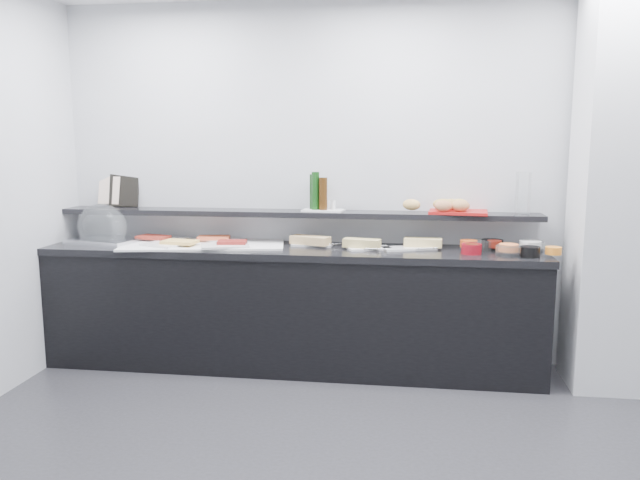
# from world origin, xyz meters

# --- Properties ---
(back_wall) EXTENTS (5.00, 0.02, 2.70)m
(back_wall) POSITION_xyz_m (0.00, 2.00, 1.35)
(back_wall) COLOR #BABEC2
(back_wall) RESTS_ON ground
(column) EXTENTS (0.50, 0.50, 2.70)m
(column) POSITION_xyz_m (1.50, 1.65, 1.35)
(column) COLOR silver
(column) RESTS_ON ground
(buffet_cabinet) EXTENTS (3.60, 0.60, 0.85)m
(buffet_cabinet) POSITION_xyz_m (-0.70, 1.70, 0.42)
(buffet_cabinet) COLOR black
(buffet_cabinet) RESTS_ON ground
(counter_top) EXTENTS (3.62, 0.62, 0.05)m
(counter_top) POSITION_xyz_m (-0.70, 1.70, 0.88)
(counter_top) COLOR black
(counter_top) RESTS_ON buffet_cabinet
(wall_shelf) EXTENTS (3.60, 0.25, 0.04)m
(wall_shelf) POSITION_xyz_m (-0.70, 1.88, 1.13)
(wall_shelf) COLOR black
(wall_shelf) RESTS_ON back_wall
(cloche_base) EXTENTS (0.58, 0.46, 0.04)m
(cloche_base) POSITION_xyz_m (-2.12, 1.69, 0.92)
(cloche_base) COLOR silver
(cloche_base) RESTS_ON counter_top
(cloche_dome) EXTENTS (0.52, 0.44, 0.34)m
(cloche_dome) POSITION_xyz_m (-2.17, 1.73, 1.03)
(cloche_dome) COLOR silver
(cloche_dome) RESTS_ON cloche_base
(linen_runner) EXTENTS (1.26, 0.77, 0.01)m
(linen_runner) POSITION_xyz_m (-1.36, 1.72, 0.91)
(linen_runner) COLOR white
(linen_runner) RESTS_ON counter_top
(platter_meat_a) EXTENTS (0.32, 0.24, 0.01)m
(platter_meat_a) POSITION_xyz_m (-1.71, 1.83, 0.92)
(platter_meat_a) COLOR silver
(platter_meat_a) RESTS_ON linen_runner
(food_meat_a) EXTENTS (0.26, 0.19, 0.02)m
(food_meat_a) POSITION_xyz_m (-1.79, 1.79, 0.94)
(food_meat_a) COLOR maroon
(food_meat_a) RESTS_ON platter_meat_a
(platter_salmon) EXTENTS (0.32, 0.25, 0.01)m
(platter_salmon) POSITION_xyz_m (-1.28, 1.84, 0.92)
(platter_salmon) COLOR silver
(platter_salmon) RESTS_ON linen_runner
(food_salmon) EXTENTS (0.26, 0.19, 0.02)m
(food_salmon) POSITION_xyz_m (-1.32, 1.83, 0.94)
(food_salmon) COLOR #E5562F
(food_salmon) RESTS_ON platter_salmon
(platter_cheese) EXTENTS (0.33, 0.28, 0.01)m
(platter_cheese) POSITION_xyz_m (-1.62, 1.56, 0.92)
(platter_cheese) COLOR white
(platter_cheese) RESTS_ON linen_runner
(food_cheese) EXTENTS (0.26, 0.19, 0.02)m
(food_cheese) POSITION_xyz_m (-1.50, 1.59, 0.94)
(food_cheese) COLOR #FBC961
(food_cheese) RESTS_ON platter_cheese
(platter_meat_b) EXTENTS (0.39, 0.32, 0.01)m
(platter_meat_b) POSITION_xyz_m (-1.16, 1.59, 0.92)
(platter_meat_b) COLOR white
(platter_meat_b) RESTS_ON linen_runner
(food_meat_b) EXTENTS (0.22, 0.16, 0.02)m
(food_meat_b) POSITION_xyz_m (-1.12, 1.63, 0.94)
(food_meat_b) COLOR maroon
(food_meat_b) RESTS_ON platter_meat_b
(sandwich_plate_left) EXTENTS (0.30, 0.14, 0.01)m
(sandwich_plate_left) POSITION_xyz_m (-0.56, 1.79, 0.91)
(sandwich_plate_left) COLOR silver
(sandwich_plate_left) RESTS_ON counter_top
(sandwich_food_left) EXTENTS (0.31, 0.20, 0.06)m
(sandwich_food_left) POSITION_xyz_m (-0.57, 1.78, 0.94)
(sandwich_food_left) COLOR tan
(sandwich_food_left) RESTS_ON sandwich_plate_left
(tongs_left) EXTENTS (0.14, 0.10, 0.01)m
(tongs_left) POSITION_xyz_m (-0.41, 1.77, 0.92)
(tongs_left) COLOR #B2B5B9
(tongs_left) RESTS_ON sandwich_plate_left
(sandwich_plate_mid) EXTENTS (0.33, 0.24, 0.01)m
(sandwich_plate_mid) POSITION_xyz_m (-0.13, 1.70, 0.91)
(sandwich_plate_mid) COLOR white
(sandwich_plate_mid) RESTS_ON counter_top
(sandwich_food_mid) EXTENTS (0.28, 0.15, 0.06)m
(sandwich_food_mid) POSITION_xyz_m (-0.18, 1.69, 0.94)
(sandwich_food_mid) COLOR tan
(sandwich_food_mid) RESTS_ON sandwich_plate_mid
(tongs_mid) EXTENTS (0.16, 0.01, 0.01)m
(tongs_mid) POSITION_xyz_m (-0.08, 1.62, 0.92)
(tongs_mid) COLOR #B1B3B8
(tongs_mid) RESTS_ON sandwich_plate_mid
(sandwich_plate_right) EXTENTS (0.41, 0.28, 0.01)m
(sandwich_plate_right) POSITION_xyz_m (0.15, 1.74, 0.91)
(sandwich_plate_right) COLOR silver
(sandwich_plate_right) RESTS_ON counter_top
(sandwich_food_right) EXTENTS (0.28, 0.13, 0.06)m
(sandwich_food_right) POSITION_xyz_m (0.25, 1.79, 0.94)
(sandwich_food_right) COLOR #E3C477
(sandwich_food_right) RESTS_ON sandwich_plate_right
(tongs_right) EXTENTS (0.15, 0.06, 0.01)m
(tongs_right) POSITION_xyz_m (0.28, 1.69, 0.92)
(tongs_right) COLOR silver
(tongs_right) RESTS_ON sandwich_plate_right
(bowl_glass_fruit) EXTENTS (0.23, 0.23, 0.07)m
(bowl_glass_fruit) POSITION_xyz_m (0.64, 1.77, 0.94)
(bowl_glass_fruit) COLOR silver
(bowl_glass_fruit) RESTS_ON counter_top
(fill_glass_fruit) EXTENTS (0.13, 0.13, 0.05)m
(fill_glass_fruit) POSITION_xyz_m (0.57, 1.77, 0.95)
(fill_glass_fruit) COLOR #DE541E
(fill_glass_fruit) RESTS_ON bowl_glass_fruit
(bowl_black_jam) EXTENTS (0.20, 0.20, 0.07)m
(bowl_black_jam) POSITION_xyz_m (0.74, 1.82, 0.94)
(bowl_black_jam) COLOR black
(bowl_black_jam) RESTS_ON counter_top
(fill_black_jam) EXTENTS (0.11, 0.11, 0.05)m
(fill_black_jam) POSITION_xyz_m (0.75, 1.78, 0.95)
(fill_black_jam) COLOR #62170E
(fill_black_jam) RESTS_ON bowl_black_jam
(bowl_glass_cream) EXTENTS (0.20, 0.20, 0.07)m
(bowl_glass_cream) POSITION_xyz_m (1.02, 1.79, 0.94)
(bowl_glass_cream) COLOR silver
(bowl_glass_cream) RESTS_ON counter_top
(fill_glass_cream) EXTENTS (0.15, 0.15, 0.05)m
(fill_glass_cream) POSITION_xyz_m (1.00, 1.79, 0.95)
(fill_glass_cream) COLOR white
(fill_glass_cream) RESTS_ON bowl_glass_cream
(bowl_red_jam) EXTENTS (0.14, 0.14, 0.07)m
(bowl_red_jam) POSITION_xyz_m (0.58, 1.62, 0.94)
(bowl_red_jam) COLOR maroon
(bowl_red_jam) RESTS_ON counter_top
(fill_red_jam) EXTENTS (0.11, 0.11, 0.05)m
(fill_red_jam) POSITION_xyz_m (0.58, 1.60, 0.95)
(fill_red_jam) COLOR #51180B
(fill_red_jam) RESTS_ON bowl_red_jam
(bowl_glass_salmon) EXTENTS (0.20, 0.20, 0.07)m
(bowl_glass_salmon) POSITION_xyz_m (0.82, 1.56, 0.94)
(bowl_glass_salmon) COLOR silver
(bowl_glass_salmon) RESTS_ON counter_top
(fill_glass_salmon) EXTENTS (0.17, 0.17, 0.05)m
(fill_glass_salmon) POSITION_xyz_m (0.83, 1.63, 0.95)
(fill_glass_salmon) COLOR #FE7F3E
(fill_glass_salmon) RESTS_ON bowl_glass_salmon
(bowl_black_fruit) EXTENTS (0.16, 0.16, 0.07)m
(bowl_black_fruit) POSITION_xyz_m (0.95, 1.56, 0.94)
(bowl_black_fruit) COLOR black
(bowl_black_fruit) RESTS_ON counter_top
(fill_black_fruit) EXTENTS (0.12, 0.12, 0.05)m
(fill_black_fruit) POSITION_xyz_m (1.10, 1.55, 0.95)
(fill_black_fruit) COLOR orange
(fill_black_fruit) RESTS_ON bowl_black_fruit
(framed_print) EXTENTS (0.24, 0.08, 0.26)m
(framed_print) POSITION_xyz_m (-2.10, 1.99, 1.28)
(framed_print) COLOR black
(framed_print) RESTS_ON wall_shelf
(print_art) EXTENTS (0.19, 0.07, 0.22)m
(print_art) POSITION_xyz_m (-2.22, 1.98, 1.28)
(print_art) COLOR beige
(print_art) RESTS_ON framed_print
(condiment_tray) EXTENTS (0.32, 0.22, 0.01)m
(condiment_tray) POSITION_xyz_m (-0.49, 1.89, 1.16)
(condiment_tray) COLOR white
(condiment_tray) RESTS_ON wall_shelf
(bottle_green_a) EXTENTS (0.06, 0.06, 0.26)m
(bottle_green_a) POSITION_xyz_m (-0.57, 1.92, 1.29)
(bottle_green_a) COLOR black
(bottle_green_a) RESTS_ON condiment_tray
(bottle_brown) EXTENTS (0.06, 0.06, 0.24)m
(bottle_brown) POSITION_xyz_m (-0.48, 1.86, 1.28)
(bottle_brown) COLOR #38200A
(bottle_brown) RESTS_ON condiment_tray
(bottle_green_b) EXTENTS (0.06, 0.06, 0.28)m
(bottle_green_b) POSITION_xyz_m (-0.54, 1.88, 1.30)
(bottle_green_b) COLOR #103C10
(bottle_green_b) RESTS_ON condiment_tray
(bottle_hot) EXTENTS (0.04, 0.04, 0.18)m
(bottle_hot) POSITION_xyz_m (-0.49, 1.88, 1.25)
(bottle_hot) COLOR #AC170C
(bottle_hot) RESTS_ON condiment_tray
(shaker_salt) EXTENTS (0.03, 0.03, 0.07)m
(shaker_salt) POSITION_xyz_m (-0.41, 1.89, 1.20)
(shaker_salt) COLOR silver
(shaker_salt) RESTS_ON condiment_tray
(shaker_pepper) EXTENTS (0.04, 0.04, 0.07)m
(shaker_pepper) POSITION_xyz_m (-0.45, 1.91, 1.20)
(shaker_pepper) COLOR silver
(shaker_pepper) RESTS_ON condiment_tray
(bread_tray) EXTENTS (0.44, 0.33, 0.02)m
(bread_tray) POSITION_xyz_m (0.50, 1.88, 1.16)
(bread_tray) COLOR #A61311
(bread_tray) RESTS_ON wall_shelf
(bread_roll_n) EXTENTS (0.14, 0.09, 0.08)m
(bread_roll_n) POSITION_xyz_m (0.51, 1.93, 1.21)
(bread_roll_n) COLOR tan
(bread_roll_n) RESTS_ON bread_tray
(bread_roll_sw) EXTENTS (0.16, 0.13, 0.08)m
(bread_roll_sw) POSITION_xyz_m (0.16, 1.85, 1.21)
(bread_roll_sw) COLOR tan
(bread_roll_sw) RESTS_ON bread_tray
(bread_roll_s) EXTENTS (0.13, 0.09, 0.08)m
(bread_roll_s) POSITION_xyz_m (0.39, 1.78, 1.21)
(bread_roll_s) COLOR #BE7448
(bread_roll_s) RESTS_ON bread_tray
(bread_roll_se) EXTENTS (0.14, 0.09, 0.08)m
(bread_roll_se) POSITION_xyz_m (0.51, 1.80, 1.21)
(bread_roll_se) COLOR #B27844
(bread_roll_se) RESTS_ON bread_tray
(bread_roll_midw) EXTENTS (0.16, 0.13, 0.08)m
(bread_roll_midw) POSITION_xyz_m (0.45, 1.91, 1.21)
(bread_roll_midw) COLOR #B88C46
(bread_roll_midw) RESTS_ON bread_tray
(bread_roll_mide) EXTENTS (0.17, 0.13, 0.08)m
(bread_roll_mide) POSITION_xyz_m (0.39, 1.91, 1.21)
(bread_roll_mide) COLOR #AF8B43
(bread_roll_mide) RESTS_ON bread_tray
(carafe) EXTENTS (0.14, 0.14, 0.30)m
(carafe) POSITION_xyz_m (0.95, 1.87, 1.30)
(carafe) COLOR silver
(carafe) RESTS_ON wall_shelf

